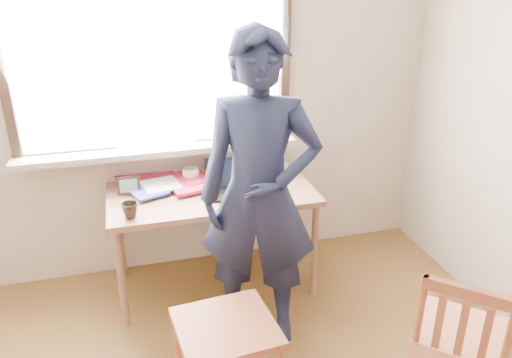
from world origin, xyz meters
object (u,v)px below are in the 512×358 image
object	(u,v)px
desk	(212,202)
mug_white	(191,174)
laptop	(229,185)
mug_dark	(130,210)
person	(259,196)
work_chair	(226,337)
side_chair	(460,345)

from	to	relation	value
desk	mug_white	world-z (taller)	mug_white
desk	laptop	bearing A→B (deg)	-18.40
mug_white	laptop	bearing A→B (deg)	-50.41
desk	mug_dark	distance (m)	0.58
mug_dark	person	distance (m)	0.77
mug_white	work_chair	size ratio (longest dim) A/B	0.23
desk	work_chair	world-z (taller)	desk
work_chair	side_chair	size ratio (longest dim) A/B	0.58
laptop	side_chair	size ratio (longest dim) A/B	0.40
person	desk	bearing A→B (deg)	127.15
side_chair	person	bearing A→B (deg)	128.96
person	laptop	bearing A→B (deg)	116.67
laptop	side_chair	world-z (taller)	laptop
side_chair	work_chair	bearing A→B (deg)	158.51
desk	work_chair	bearing A→B (deg)	-97.56
laptop	work_chair	xyz separation A→B (m)	(-0.24, -0.98, -0.36)
work_chair	person	world-z (taller)	person
laptop	person	world-z (taller)	person
desk	work_chair	distance (m)	1.05
person	mug_dark	bearing A→B (deg)	175.66
work_chair	mug_white	bearing A→B (deg)	88.43
side_chair	person	distance (m)	1.21
laptop	person	bearing A→B (deg)	-83.27
side_chair	desk	bearing A→B (deg)	121.75
desk	side_chair	world-z (taller)	side_chair
work_chair	desk	bearing A→B (deg)	82.44
work_chair	side_chair	distance (m)	1.09
laptop	mug_white	world-z (taller)	laptop
mug_white	person	bearing A→B (deg)	-70.46
mug_white	mug_dark	size ratio (longest dim) A/B	1.17
side_chair	laptop	bearing A→B (deg)	119.12
desk	laptop	xyz separation A→B (m)	(0.11, -0.04, 0.12)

